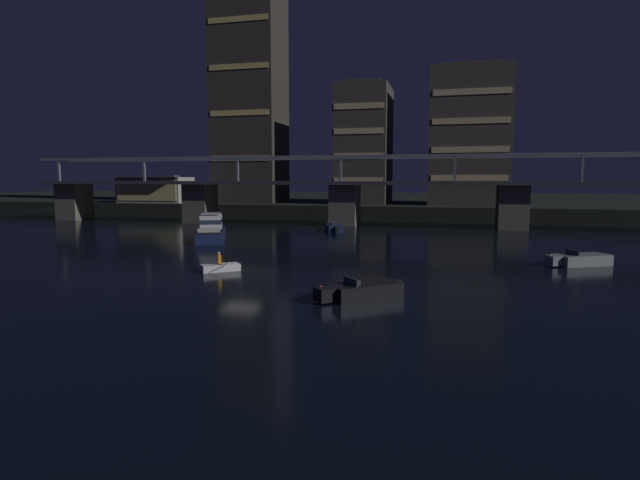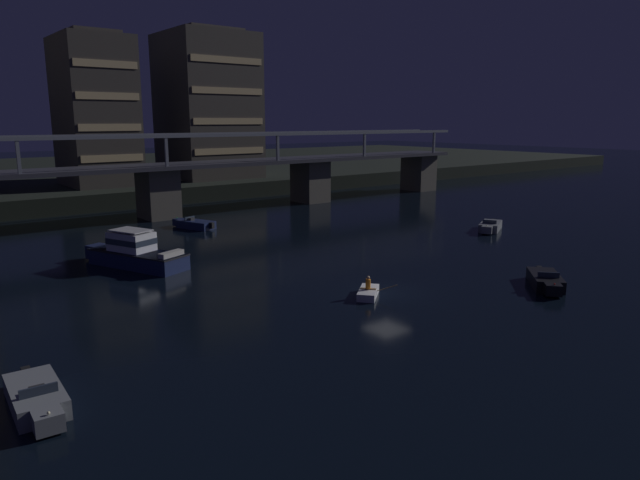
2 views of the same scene
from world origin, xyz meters
TOP-DOWN VIEW (x-y plane):
  - ground_plane at (0.00, 0.00)m, footprint 400.00×400.00m
  - far_riverbank at (0.00, 84.51)m, footprint 240.00×80.00m
  - river_bridge at (-0.00, 36.50)m, footprint 91.98×6.40m
  - tower_west_tall at (-0.45, 55.14)m, footprint 8.64×11.27m
  - tower_central at (16.59, 55.88)m, footprint 12.30×13.09m
  - cabin_cruiser_near_left at (-10.22, 16.71)m, footprint 5.53×9.24m
  - speedboat_near_center at (0.31, 28.28)m, footprint 3.06×5.10m
  - speedboat_near_right at (9.22, -5.57)m, footprint 4.52×4.24m
  - speedboat_mid_left at (-21.29, -2.48)m, footprint 1.98×5.22m
  - speedboat_mid_center at (23.14, 8.76)m, footprint 4.91×3.47m
  - dinghy_with_paddler at (-1.55, 0.14)m, footprint 2.70×2.66m

SIDE VIEW (x-z plane):
  - ground_plane at x=0.00m, z-range 0.00..0.00m
  - dinghy_with_paddler at x=-1.55m, z-range -0.40..0.96m
  - speedboat_near_center at x=0.31m, z-range -0.17..0.99m
  - speedboat_near_right at x=9.22m, z-range -0.17..0.99m
  - speedboat_mid_left at x=-21.29m, z-range -0.17..0.99m
  - speedboat_mid_center at x=23.14m, z-range -0.17..0.99m
  - cabin_cruiser_near_left at x=-10.22m, z-range -0.34..2.45m
  - far_riverbank at x=0.00m, z-range 0.00..2.20m
  - river_bridge at x=0.00m, z-range -0.60..8.78m
  - tower_west_tall at x=-0.45m, z-range 2.05..22.06m
  - tower_central at x=16.59m, z-range 2.05..23.94m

